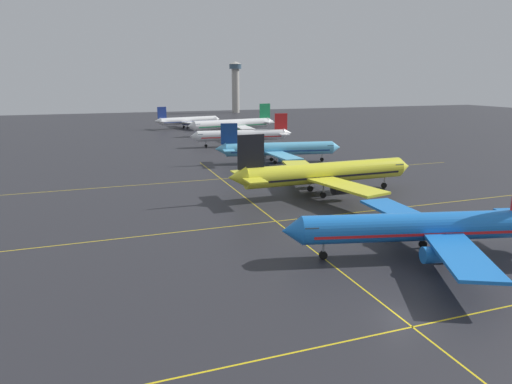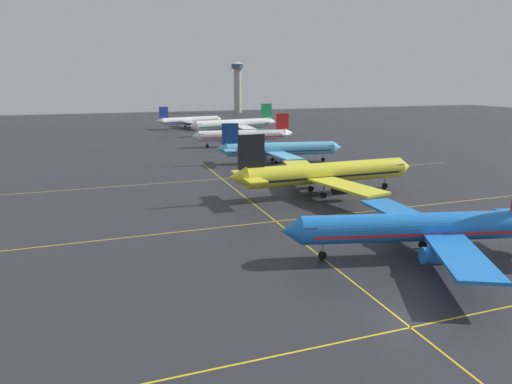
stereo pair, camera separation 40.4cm
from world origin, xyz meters
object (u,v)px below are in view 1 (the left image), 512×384
Objects in this scene: airliner_front_gate at (424,227)px; airliner_second_row at (324,173)px; airliner_far_left_stand at (243,135)px; airliner_third_row at (278,149)px; airliner_distant_taxiway at (188,121)px; control_tower at (236,83)px; airliner_far_right_stand at (233,124)px.

airliner_second_row is at bearing 84.52° from airliner_front_gate.
airliner_far_left_stand is (8.39, 103.69, -0.14)m from airliner_front_gate.
airliner_distant_taxiway is at bearing 93.38° from airliner_third_row.
control_tower is (52.08, 91.85, 16.80)m from airliner_distant_taxiway.
airliner_second_row is at bearing -89.55° from airliner_distant_taxiway.
airliner_distant_taxiway is at bearing 95.34° from airliner_far_left_stand.
airliner_front_gate is at bearing -90.73° from airliner_distant_taxiway.
airliner_distant_taxiway is at bearing 90.45° from airliner_second_row.
airliner_front_gate is 1.06× the size of control_tower.
airliner_third_row is at bearing -86.62° from airliner_distant_taxiway.
airliner_distant_taxiway is 0.96× the size of control_tower.
airliner_third_row is at bearing 83.43° from airliner_front_gate.
control_tower reaches higher than airliner_far_right_stand.
airliner_far_left_stand is at bearing 89.47° from airliner_third_row.
airliner_second_row is 1.23× the size of airliner_distant_taxiway.
airliner_far_right_stand is at bearing 83.67° from airliner_front_gate.
airliner_far_right_stand is 1.20× the size of airliner_distant_taxiway.
airliner_second_row reaches higher than airliner_front_gate.
airliner_far_left_stand is 66.74m from airliner_distant_taxiway.
airliner_third_row is (8.08, 70.16, -0.14)m from airliner_front_gate.
airliner_far_right_stand reaches higher than airliner_far_left_stand.
airliner_far_left_stand is at bearing -106.16° from control_tower.
airliner_far_left_stand is at bearing -84.66° from airliner_distant_taxiway.
airliner_far_left_stand is 35.43m from airliner_far_right_stand.
airliner_far_left_stand is (5.15, 69.87, -0.55)m from airliner_second_row.
airliner_front_gate is at bearing -94.63° from airliner_far_left_stand.
control_tower reaches higher than airliner_front_gate.
control_tower is (46.18, 191.83, 16.55)m from airliner_third_row.
airliner_far_right_stand is at bearing 83.39° from airliner_second_row.
airliner_far_left_stand is at bearing -101.35° from airliner_far_right_stand.
control_tower is at bearing 78.30° from airliner_front_gate.
airliner_far_left_stand is (0.31, 33.52, -0.00)m from airliner_third_row.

